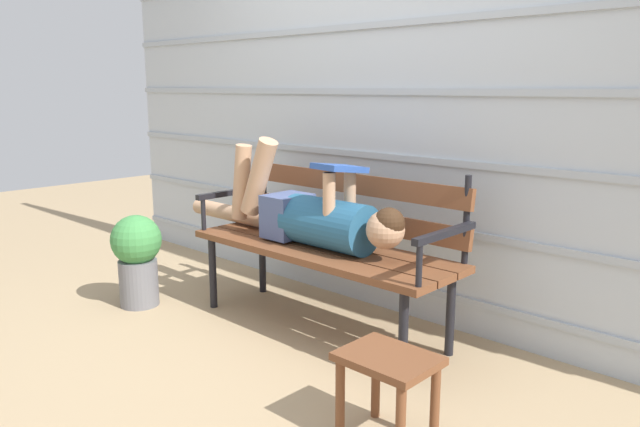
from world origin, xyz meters
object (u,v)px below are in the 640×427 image
park_bench (329,237)px  reclining_person (309,215)px  potted_plant (137,255)px  footstool (388,375)px

park_bench → reclining_person: (-0.08, -0.07, 0.12)m
reclining_person → potted_plant: reclining_person is taller
park_bench → footstool: (0.93, -0.69, -0.24)m
reclining_person → footstool: (1.01, -0.62, -0.36)m
reclining_person → footstool: size_ratio=4.93×
footstool → potted_plant: 1.99m
park_bench → potted_plant: (-1.05, -0.56, -0.19)m
reclining_person → footstool: bearing=-31.5°
park_bench → footstool: 1.18m
potted_plant → footstool: bearing=-3.8°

